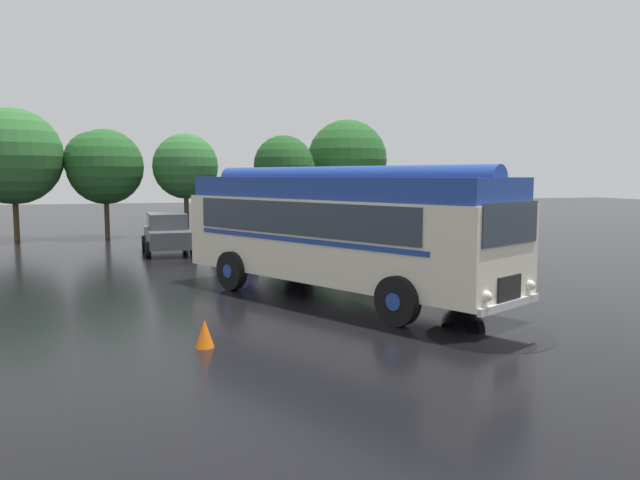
# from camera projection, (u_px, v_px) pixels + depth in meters

# --- Properties ---
(ground_plane) EXTENTS (120.00, 120.00, 0.00)m
(ground_plane) POSITION_uv_depth(u_px,v_px,m) (356.00, 295.00, 17.05)
(ground_plane) COLOR black
(vintage_bus) EXTENTS (6.82, 10.08, 3.49)m
(vintage_bus) POSITION_uv_depth(u_px,v_px,m) (337.00, 227.00, 16.43)
(vintage_bus) COLOR silver
(vintage_bus) RESTS_ON ground
(car_near_left) EXTENTS (2.06, 4.25, 1.66)m
(car_near_left) POSITION_uv_depth(u_px,v_px,m) (167.00, 233.00, 26.19)
(car_near_left) COLOR #4C5156
(car_near_left) RESTS_ON ground
(car_mid_left) EXTENTS (2.24, 4.33, 1.66)m
(car_mid_left) POSITION_uv_depth(u_px,v_px,m) (233.00, 231.00, 26.99)
(car_mid_left) COLOR navy
(car_mid_left) RESTS_ON ground
(car_mid_right) EXTENTS (2.20, 4.32, 1.66)m
(car_mid_right) POSITION_uv_depth(u_px,v_px,m) (296.00, 228.00, 28.58)
(car_mid_right) COLOR black
(car_mid_right) RESTS_ON ground
(box_van) EXTENTS (2.67, 5.90, 2.50)m
(box_van) POSITION_uv_depth(u_px,v_px,m) (352.00, 215.00, 29.72)
(box_van) COLOR silver
(box_van) RESTS_ON ground
(tree_far_left) EXTENTS (4.77, 4.77, 6.57)m
(tree_far_left) POSITION_uv_depth(u_px,v_px,m) (12.00, 155.00, 30.87)
(tree_far_left) COLOR #4C3823
(tree_far_left) RESTS_ON ground
(tree_left_of_centre) EXTENTS (3.99, 3.88, 5.63)m
(tree_left_of_centre) POSITION_uv_depth(u_px,v_px,m) (102.00, 165.00, 32.17)
(tree_left_of_centre) COLOR #4C3823
(tree_left_of_centre) RESTS_ON ground
(tree_centre) EXTENTS (3.42, 3.42, 5.43)m
(tree_centre) POSITION_uv_depth(u_px,v_px,m) (187.00, 167.00, 32.81)
(tree_centre) COLOR #4C3823
(tree_centre) RESTS_ON ground
(tree_right_of_centre) EXTENTS (3.30, 3.22, 5.39)m
(tree_right_of_centre) POSITION_uv_depth(u_px,v_px,m) (286.00, 167.00, 33.50)
(tree_right_of_centre) COLOR #4C3823
(tree_right_of_centre) RESTS_ON ground
(tree_far_right) EXTENTS (4.62, 4.62, 6.46)m
(tree_far_right) POSITION_uv_depth(u_px,v_px,m) (345.00, 161.00, 36.30)
(tree_far_right) COLOR #4C3823
(tree_far_right) RESTS_ON ground
(traffic_cone) EXTENTS (0.36, 0.36, 0.55)m
(traffic_cone) POSITION_uv_depth(u_px,v_px,m) (205.00, 333.00, 11.80)
(traffic_cone) COLOR orange
(traffic_cone) RESTS_ON ground
(puddle_patch) EXTENTS (2.57, 2.57, 0.01)m
(puddle_patch) POSITION_uv_depth(u_px,v_px,m) (490.00, 336.00, 12.65)
(puddle_patch) COLOR black
(puddle_patch) RESTS_ON ground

